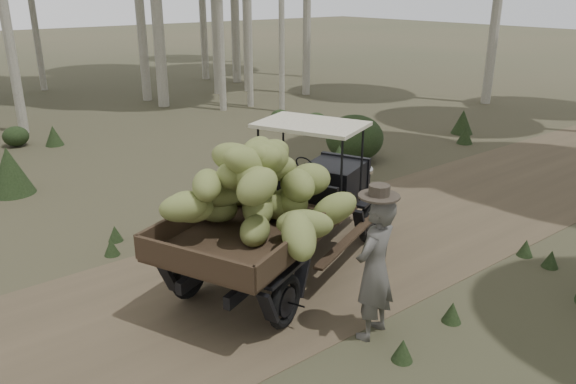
% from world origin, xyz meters
% --- Properties ---
extents(ground, '(120.00, 120.00, 0.00)m').
position_xyz_m(ground, '(0.00, 0.00, 0.00)').
color(ground, '#473D2B').
rests_on(ground, ground).
extents(dirt_track, '(70.00, 4.00, 0.01)m').
position_xyz_m(dirt_track, '(0.00, 0.00, 0.00)').
color(dirt_track, brown).
rests_on(dirt_track, ground).
extents(banana_truck, '(5.10, 3.49, 2.47)m').
position_xyz_m(banana_truck, '(1.39, -0.14, 1.47)').
color(banana_truck, black).
rests_on(banana_truck, ground).
extents(farmer, '(0.80, 0.63, 2.10)m').
position_xyz_m(farmer, '(1.53, -2.11, 0.99)').
color(farmer, '#504E49').
rests_on(farmer, ground).
extents(undergrowth, '(22.12, 23.26, 1.30)m').
position_xyz_m(undergrowth, '(1.10, 0.47, 0.50)').
color(undergrowth, '#233319').
rests_on(undergrowth, ground).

